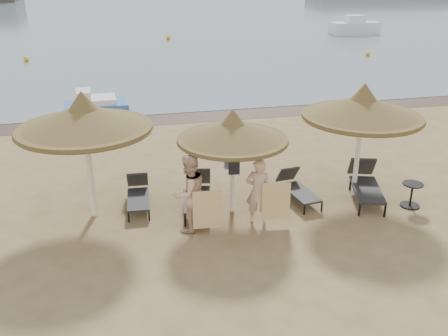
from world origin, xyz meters
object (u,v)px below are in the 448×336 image
Objects in this scene: palapa_center at (233,131)px; pedal_boat at (96,107)px; palapa_right at (363,107)px; lounger_far_right at (365,183)px; lounger_near_right at (297,187)px; lounger_near_left at (198,193)px; person_left at (189,187)px; person_right at (259,186)px; lounger_far_left at (138,194)px; palapa_left at (84,118)px; side_table at (411,196)px.

palapa_center is 1.06× the size of pedal_boat.
palapa_right reaches higher than lounger_far_right.
palapa_right reaches higher than pedal_boat.
lounger_near_right is 1.79m from lounger_far_right.
lounger_near_left is 0.92× the size of person_left.
person_left is at bearing -150.78° from palapa_center.
person_right is at bearing -150.61° from lounger_near_right.
palapa_right is 4.76m from person_left.
lounger_far_left is 3.14m from person_right.
lounger_near_left is 1.19× the size of lounger_near_right.
palapa_center is 3.36m from palapa_right.
lounger_far_right is at bearing 157.69° from person_left.
palapa_center is (3.30, -0.54, -0.37)m from palapa_left.
palapa_left is 3.37m from palapa_center.
lounger_far_left is at bearing -84.95° from person_left.
person_left reaches higher than lounger_near_left.
lounger_far_right is (5.77, -0.84, 0.08)m from lounger_far_left.
pedal_boat is (-1.09, 8.07, 0.10)m from lounger_far_left.
lounger_near_right is (5.09, -0.22, -2.13)m from palapa_left.
palapa_center is 0.87× the size of palapa_right.
palapa_left is at bearing -92.74° from pedal_boat.
palapa_center is 1.24× the size of person_left.
person_left is (-4.50, -0.85, -1.32)m from palapa_right.
person_right is at bearing -26.39° from lounger_far_left.
person_right is (-3.98, 0.05, 0.65)m from side_table.
lounger_near_right is at bearing 8.45° from lounger_near_left.
side_table is at bearing -22.42° from lounger_far_right.
lounger_far_right reaches higher than lounger_near_right.
lounger_far_right is at bearing -55.19° from pedal_boat.
lounger_far_right is at bearing -4.44° from palapa_left.
palapa_center is 1.67m from person_left.
pedal_boat reaches higher than lounger_far_left.
side_table is 0.29× the size of person_left.
lounger_near_left is 8.84m from pedal_boat.
lounger_far_right is at bearing -147.11° from person_right.
palapa_right is at bearing -55.44° from pedal_boat.
palapa_left reaches higher than person_right.
lounger_far_left is 0.87× the size of person_right.
lounger_near_left is at bearing 176.60° from palapa_right.
palapa_left is at bearing -59.29° from person_left.
lounger_far_left is at bearing 16.03° from palapa_left.
palapa_left is 8.62m from pedal_boat.
palapa_left is 2.41m from lounger_far_left.
lounger_far_left is at bearing -170.46° from lounger_far_right.
lounger_far_right is (4.32, -0.44, 0.03)m from lounger_near_left.
lounger_near_left reaches higher than side_table.
lounger_near_left is (1.45, -0.41, 0.06)m from lounger_far_left.
palapa_center is 4.83m from side_table.
lounger_near_right is 0.79× the size of lounger_far_right.
pedal_boat is (-0.01, 8.38, -2.03)m from palapa_left.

